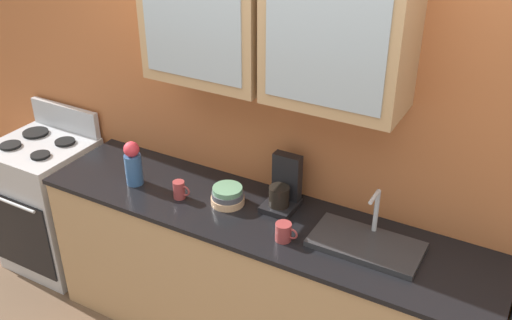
{
  "coord_description": "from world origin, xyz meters",
  "views": [
    {
      "loc": [
        1.22,
        -2.21,
        2.67
      ],
      "look_at": [
        -0.01,
        0.0,
        1.25
      ],
      "focal_mm": 40.74,
      "sensor_mm": 36.0,
      "label": 1
    }
  ],
  "objects": [
    {
      "name": "back_wall_unit",
      "position": [
        0.0,
        0.3,
        1.53
      ],
      "size": [
        5.0,
        0.44,
        2.84
      ],
      "color": "#B76638",
      "rests_on": "ground_plane"
    },
    {
      "name": "coffee_maker",
      "position": [
        0.07,
        0.15,
        1.03
      ],
      "size": [
        0.17,
        0.2,
        0.29
      ],
      "color": "black",
      "rests_on": "counter"
    },
    {
      "name": "cup_near_sink",
      "position": [
        0.22,
        -0.13,
        0.97
      ],
      "size": [
        0.12,
        0.08,
        0.1
      ],
      "color": "#993838",
      "rests_on": "counter"
    },
    {
      "name": "sink_faucet",
      "position": [
        0.59,
        0.02,
        0.95
      ],
      "size": [
        0.54,
        0.28,
        0.27
      ],
      "color": "#2D2D30",
      "rests_on": "counter"
    },
    {
      "name": "counter",
      "position": [
        0.0,
        0.0,
        0.46
      ],
      "size": [
        2.54,
        0.6,
        0.93
      ],
      "color": "tan",
      "rests_on": "ground_plane"
    },
    {
      "name": "vase",
      "position": [
        -0.77,
        -0.06,
        1.05
      ],
      "size": [
        0.1,
        0.1,
        0.27
      ],
      "color": "#33598C",
      "rests_on": "counter"
    },
    {
      "name": "cup_near_bowls",
      "position": [
        -0.45,
        -0.06,
        0.98
      ],
      "size": [
        0.1,
        0.06,
        0.1
      ],
      "color": "#993838",
      "rests_on": "counter"
    },
    {
      "name": "stove_range",
      "position": [
        -1.62,
        -0.0,
        0.47
      ],
      "size": [
        0.6,
        0.6,
        1.11
      ],
      "color": "silver",
      "rests_on": "ground_plane"
    },
    {
      "name": "bowl_stack",
      "position": [
        -0.2,
        0.02,
        0.97
      ],
      "size": [
        0.18,
        0.18,
        0.1
      ],
      "color": "#E0AD7F",
      "rests_on": "counter"
    }
  ]
}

